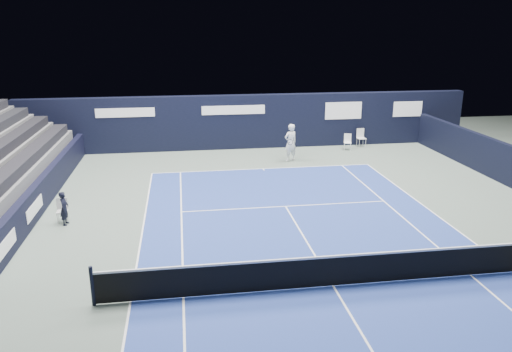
{
  "coord_description": "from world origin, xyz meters",
  "views": [
    {
      "loc": [
        -3.97,
        -11.86,
        6.95
      ],
      "look_at": [
        -1.18,
        6.49,
        1.3
      ],
      "focal_mm": 35.0,
      "sensor_mm": 36.0,
      "label": 1
    }
  ],
  "objects_px": {
    "folding_chair_back_a": "(348,139)",
    "tennis_net": "(334,270)",
    "folding_chair_back_b": "(361,136)",
    "line_judge_chair": "(62,208)",
    "tennis_player": "(291,143)"
  },
  "relations": [
    {
      "from": "folding_chair_back_b",
      "to": "line_judge_chair",
      "type": "bearing_deg",
      "value": -150.98
    },
    {
      "from": "folding_chair_back_a",
      "to": "tennis_net",
      "type": "distance_m",
      "value": 16.16
    },
    {
      "from": "folding_chair_back_b",
      "to": "tennis_net",
      "type": "distance_m",
      "value": 17.15
    },
    {
      "from": "tennis_net",
      "to": "tennis_player",
      "type": "height_order",
      "value": "tennis_player"
    },
    {
      "from": "folding_chair_back_a",
      "to": "folding_chair_back_b",
      "type": "distance_m",
      "value": 1.24
    },
    {
      "from": "folding_chair_back_b",
      "to": "line_judge_chair",
      "type": "height_order",
      "value": "folding_chair_back_b"
    },
    {
      "from": "line_judge_chair",
      "to": "folding_chair_back_b",
      "type": "bearing_deg",
      "value": 27.84
    },
    {
      "from": "line_judge_chair",
      "to": "tennis_net",
      "type": "bearing_deg",
      "value": -41.21
    },
    {
      "from": "folding_chair_back_a",
      "to": "line_judge_chair",
      "type": "xyz_separation_m",
      "value": [
        -13.92,
        -9.07,
        -0.11
      ]
    },
    {
      "from": "folding_chair_back_b",
      "to": "tennis_player",
      "type": "height_order",
      "value": "tennis_player"
    },
    {
      "from": "folding_chair_back_b",
      "to": "tennis_net",
      "type": "height_order",
      "value": "tennis_net"
    },
    {
      "from": "tennis_player",
      "to": "folding_chair_back_a",
      "type": "bearing_deg",
      "value": 27.39
    },
    {
      "from": "folding_chair_back_b",
      "to": "line_judge_chair",
      "type": "relative_size",
      "value": 1.2
    },
    {
      "from": "folding_chair_back_a",
      "to": "tennis_net",
      "type": "bearing_deg",
      "value": -93.28
    },
    {
      "from": "line_judge_chair",
      "to": "tennis_net",
      "type": "xyz_separation_m",
      "value": [
        8.42,
        -6.12,
        0.01
      ]
    }
  ]
}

